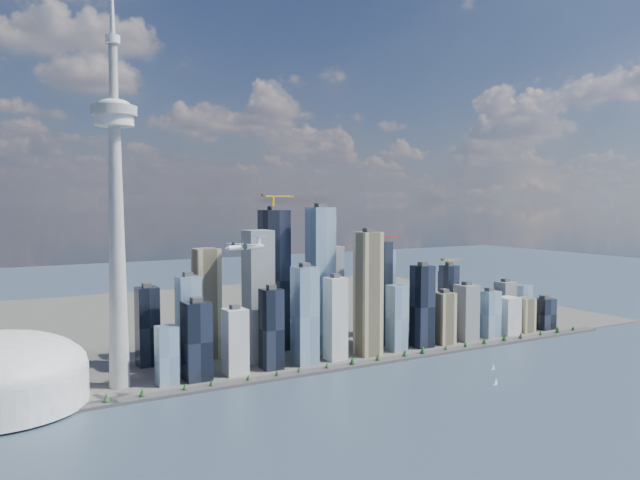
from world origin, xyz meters
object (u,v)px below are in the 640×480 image
needle_tower (116,206)px  sailboat_east (493,368)px  airplane (245,246)px  sailboat_west (496,382)px

needle_tower → sailboat_east: (485.86, -172.33, -232.75)m
needle_tower → sailboat_east: needle_tower is taller
airplane → needle_tower: bearing=111.5°
needle_tower → sailboat_west: bearing=-27.7°
airplane → sailboat_east: size_ratio=6.17×
sailboat_west → sailboat_east: (51.30, 55.62, -0.28)m
sailboat_west → needle_tower: bearing=153.9°
airplane → sailboat_west: bearing=-34.4°
airplane → sailboat_west: size_ratio=5.65×
needle_tower → sailboat_east: size_ratio=57.19×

